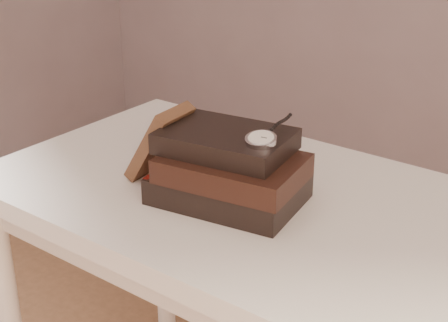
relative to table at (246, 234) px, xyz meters
The scene contains 5 objects.
table is the anchor object (origin of this frame).
book_stack 0.16m from the table, 94.84° to the right, with size 0.29×0.22×0.13m.
journal 0.24m from the table, 163.02° to the right, with size 0.02×0.10×0.16m, color #3E2518.
pocket_watch 0.24m from the table, 36.71° to the right, with size 0.06×0.16×0.02m.
eyeglasses 0.20m from the table, 168.15° to the left, with size 0.13×0.14×0.05m.
Camera 1 is at (0.64, -0.57, 1.31)m, focal length 53.88 mm.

